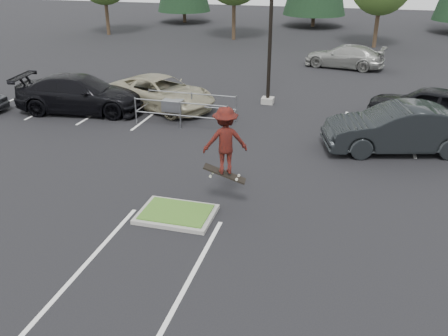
% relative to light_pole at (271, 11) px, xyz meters
% --- Properties ---
extents(ground, '(120.00, 120.00, 0.00)m').
position_rel_light_pole_xyz_m(ground, '(-0.50, -12.00, -4.56)').
color(ground, black).
rests_on(ground, ground).
extents(grass_median, '(2.20, 1.60, 0.16)m').
position_rel_light_pole_xyz_m(grass_median, '(-0.50, -12.00, -4.48)').
color(grass_median, gray).
rests_on(grass_median, ground).
extents(stall_lines, '(22.62, 17.60, 0.01)m').
position_rel_light_pole_xyz_m(stall_lines, '(-1.85, -5.98, -4.56)').
color(stall_lines, white).
rests_on(stall_lines, ground).
extents(light_pole, '(0.70, 0.60, 10.12)m').
position_rel_light_pole_xyz_m(light_pole, '(0.00, 0.00, 0.00)').
color(light_pole, gray).
rests_on(light_pole, ground).
extents(cart_corral, '(4.35, 1.62, 1.23)m').
position_rel_light_pole_xyz_m(cart_corral, '(-3.49, -3.99, -3.79)').
color(cart_corral, gray).
rests_on(cart_corral, ground).
extents(skateboarder, '(1.49, 1.20, 2.31)m').
position_rel_light_pole_xyz_m(skateboarder, '(0.70, -11.00, -2.44)').
color(skateboarder, black).
rests_on(skateboarder, ground).
extents(car_l_tan, '(6.18, 4.39, 1.56)m').
position_rel_light_pole_xyz_m(car_l_tan, '(-5.00, -2.11, -3.78)').
color(car_l_tan, tan).
rests_on(car_l_tan, ground).
extents(car_l_black, '(6.43, 3.32, 1.78)m').
position_rel_light_pole_xyz_m(car_l_black, '(-8.50, -3.73, -3.67)').
color(car_l_black, black).
rests_on(car_l_black, ground).
extents(car_r_charc, '(5.92, 3.35, 1.85)m').
position_rel_light_pole_xyz_m(car_r_charc, '(6.00, -5.00, -3.64)').
color(car_r_charc, black).
rests_on(car_r_charc, ground).
extents(car_r_black, '(5.57, 3.49, 1.77)m').
position_rel_light_pole_xyz_m(car_r_black, '(7.50, -1.41, -3.68)').
color(car_r_black, black).
rests_on(car_r_black, ground).
extents(car_far_silver, '(5.50, 3.07, 1.51)m').
position_rel_light_pole_xyz_m(car_far_silver, '(3.46, 9.54, -3.81)').
color(car_far_silver, '#9A9A95').
rests_on(car_far_silver, ground).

